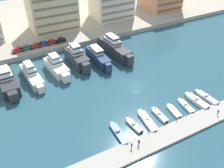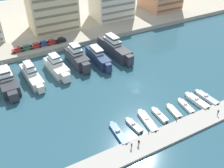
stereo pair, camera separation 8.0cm
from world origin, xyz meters
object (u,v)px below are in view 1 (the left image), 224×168
yacht_charcoal_center_right (114,48)px  motorboat_white_mid_right (197,101)px  motorboat_white_mid_left (147,121)px  car_black_center_right (61,40)px  motorboat_cream_center_left (160,115)px  pedestrian_mid_deck (218,112)px  yacht_charcoal_far_left (7,81)px  yacht_ivory_left (32,75)px  motorboat_grey_left (134,126)px  pedestrian_near_edge (139,142)px  motorboat_grey_right (207,98)px  yacht_ivory_mid_left (57,67)px  car_red_far_left (17,49)px  yacht_charcoal_center_left (77,58)px  yacht_navy_center (98,57)px  car_red_mid_left (36,45)px  car_red_center (51,42)px  car_green_left (26,47)px  motorboat_blue_far_left (119,133)px  pedestrian_far_side (132,145)px  motorboat_white_center_right (186,106)px  motorboat_cream_center (174,111)px

yacht_charcoal_center_right → motorboat_white_mid_right: yacht_charcoal_center_right is taller
motorboat_white_mid_left → car_black_center_right: car_black_center_right is taller
motorboat_cream_center_left → pedestrian_mid_deck: pedestrian_mid_deck is taller
yacht_charcoal_far_left → motorboat_white_mid_right: size_ratio=2.08×
yacht_ivory_left → motorboat_grey_left: size_ratio=2.77×
motorboat_grey_left → pedestrian_near_edge: bearing=-113.2°
yacht_ivory_left → motorboat_grey_right: size_ratio=2.09×
pedestrian_mid_deck → yacht_ivory_mid_left: bearing=126.8°
car_red_far_left → pedestrian_mid_deck: size_ratio=2.42×
car_black_center_right → pedestrian_near_edge: bearing=-91.0°
yacht_charcoal_center_left → motorboat_grey_left: size_ratio=2.52×
yacht_ivory_mid_left → yacht_navy_center: 15.01m
motorboat_white_mid_left → car_red_mid_left: 53.96m
yacht_ivory_mid_left → yacht_charcoal_center_left: bearing=13.3°
motorboat_cream_center_left → car_red_center: size_ratio=1.52×
yacht_ivory_mid_left → car_green_left: yacht_ivory_mid_left is taller
yacht_charcoal_far_left → motorboat_blue_far_left: 38.96m
car_red_center → pedestrian_far_side: car_red_center is taller
motorboat_white_center_right → pedestrian_far_side: size_ratio=4.14×
yacht_charcoal_far_left → car_green_left: yacht_charcoal_far_left is taller
motorboat_white_mid_left → motorboat_grey_right: 20.73m
pedestrian_mid_deck → motorboat_cream_center: bearing=143.6°
motorboat_cream_center → pedestrian_near_edge: bearing=-160.1°
motorboat_white_center_right → yacht_charcoal_far_left: bearing=141.4°
motorboat_blue_far_left → motorboat_cream_center_left: (12.79, 0.44, 0.04)m
yacht_ivory_mid_left → car_red_far_left: (-9.11, 17.56, 0.57)m
car_red_center → motorboat_grey_right: bearing=-60.0°
motorboat_cream_center → pedestrian_mid_deck: bearing=-36.4°
car_red_far_left → motorboat_white_center_right: bearing=-56.0°
motorboat_blue_far_left → pedestrian_near_edge: bearing=-68.3°
car_red_far_left → car_red_mid_left: bearing=1.6°
pedestrian_near_edge → car_black_center_right: bearing=89.0°
car_red_mid_left → motorboat_blue_far_left: bearing=-82.7°
car_black_center_right → motorboat_white_mid_right: bearing=-66.5°
motorboat_grey_left → car_red_mid_left: size_ratio=1.49×
yacht_ivory_mid_left → motorboat_cream_center_left: 37.77m
yacht_navy_center → motorboat_white_mid_right: size_ratio=2.01×
motorboat_grey_left → yacht_charcoal_center_right: bearing=68.8°
motorboat_white_mid_left → motorboat_cream_center_left: bearing=4.6°
pedestrian_near_edge → yacht_charcoal_far_left: bearing=120.0°
motorboat_blue_far_left → car_red_mid_left: 52.30m
car_red_mid_left → pedestrian_mid_deck: bearing=-60.7°
car_red_far_left → car_red_mid_left: 6.81m
yacht_charcoal_center_left → motorboat_grey_right: size_ratio=1.90×
yacht_charcoal_center_left → yacht_navy_center: (6.98, -2.37, -0.47)m
yacht_charcoal_center_left → motorboat_grey_right: bearing=-54.6°
motorboat_grey_left → motorboat_white_center_right: (16.76, -0.46, 0.02)m
motorboat_grey_left → car_red_mid_left: (-11.35, 51.41, 2.41)m
motorboat_grey_right → yacht_charcoal_center_right: bearing=106.8°
motorboat_white_mid_right → motorboat_white_mid_left: bearing=179.6°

